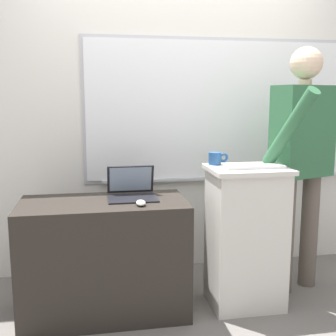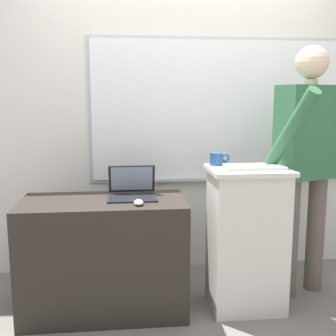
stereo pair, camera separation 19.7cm
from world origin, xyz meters
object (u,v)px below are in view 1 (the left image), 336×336
(wireless_keyboard, at_px, (255,167))
(coffee_mug, at_px, (216,158))
(laptop, at_px, (131,188))
(lectern_podium, at_px, (246,237))
(side_desk, at_px, (105,258))
(computer_mouse_by_laptop, at_px, (141,203))
(person_presenter, at_px, (302,151))

(wireless_keyboard, height_order, coffee_mug, coffee_mug)
(laptop, bearing_deg, lectern_podium, -10.92)
(lectern_podium, bearing_deg, side_desk, 177.03)
(wireless_keyboard, bearing_deg, computer_mouse_by_laptop, -176.36)
(lectern_podium, height_order, coffee_mug, coffee_mug)
(laptop, bearing_deg, computer_mouse_by_laptop, -81.97)
(person_presenter, bearing_deg, computer_mouse_by_laptop, 173.91)
(side_desk, relative_size, laptop, 3.33)
(side_desk, bearing_deg, coffee_mug, 6.54)
(lectern_podium, relative_size, computer_mouse_by_laptop, 9.73)
(side_desk, xyz_separation_m, coffee_mug, (0.78, 0.09, 0.63))
(lectern_podium, xyz_separation_m, side_desk, (-0.96, 0.05, -0.11))
(wireless_keyboard, bearing_deg, laptop, 165.77)
(computer_mouse_by_laptop, relative_size, coffee_mug, 0.71)
(lectern_podium, xyz_separation_m, wireless_keyboard, (0.03, -0.05, 0.49))
(side_desk, xyz_separation_m, person_presenter, (1.43, 0.11, 0.66))
(laptop, bearing_deg, wireless_keyboard, -14.23)
(lectern_podium, distance_m, coffee_mug, 0.58)
(side_desk, distance_m, laptop, 0.50)
(side_desk, bearing_deg, computer_mouse_by_laptop, -33.44)
(lectern_podium, distance_m, computer_mouse_by_laptop, 0.80)
(person_presenter, height_order, coffee_mug, person_presenter)
(wireless_keyboard, distance_m, coffee_mug, 0.28)
(side_desk, relative_size, computer_mouse_by_laptop, 10.81)
(side_desk, bearing_deg, lectern_podium, -2.97)
(computer_mouse_by_laptop, bearing_deg, laptop, 98.03)
(computer_mouse_by_laptop, bearing_deg, wireless_keyboard, 3.64)
(laptop, xyz_separation_m, coffee_mug, (0.59, -0.01, 0.19))
(person_presenter, bearing_deg, wireless_keyboard, -172.55)
(coffee_mug, bearing_deg, person_presenter, 2.24)
(coffee_mug, bearing_deg, computer_mouse_by_laptop, -156.39)
(lectern_podium, height_order, person_presenter, person_presenter)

